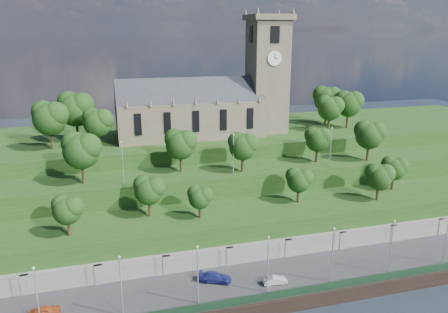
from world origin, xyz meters
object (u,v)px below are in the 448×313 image
object	(u,v)px
car_left	(44,311)
car_middle	(275,280)
church	(211,102)
car_right	(215,277)

from	to	relation	value
car_left	car_middle	bearing A→B (deg)	-100.24
car_middle	car_left	bearing A→B (deg)	91.02
church	car_middle	size ratio (longest dim) A/B	10.63
car_right	car_left	bearing A→B (deg)	118.72
car_left	car_middle	size ratio (longest dim) A/B	1.13
car_middle	car_right	size ratio (longest dim) A/B	0.76
car_left	car_right	size ratio (longest dim) A/B	0.85
church	car_middle	distance (m)	46.34
church	car_right	bearing A→B (deg)	-103.29
church	car_left	size ratio (longest dim) A/B	9.41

